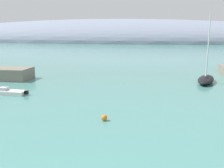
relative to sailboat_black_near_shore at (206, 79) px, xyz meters
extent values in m
ellipsoid|color=gray|center=(-40.98, 146.76, -0.62)|extent=(303.62, 84.80, 30.61)
ellipsoid|color=black|center=(0.00, 0.00, -0.10)|extent=(4.18, 7.64, 1.05)
cylinder|color=silver|center=(0.00, 0.00, 5.24)|extent=(0.18, 0.18, 9.64)
cube|color=silver|center=(-0.09, -0.32, 0.77)|extent=(0.98, 3.19, 0.10)
cube|color=white|center=(-26.66, -12.23, -0.37)|extent=(4.64, 1.73, 0.51)
cube|color=black|center=(-24.10, -12.28, -0.24)|extent=(0.45, 0.37, 0.46)
cube|color=#B2B7C1|center=(-27.35, -12.21, 0.09)|extent=(1.13, 1.00, 0.40)
sphere|color=orange|center=(-12.36, -20.16, -0.34)|extent=(0.56, 0.56, 0.56)
camera|label=1|loc=(-7.70, -43.35, 7.71)|focal=42.92mm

